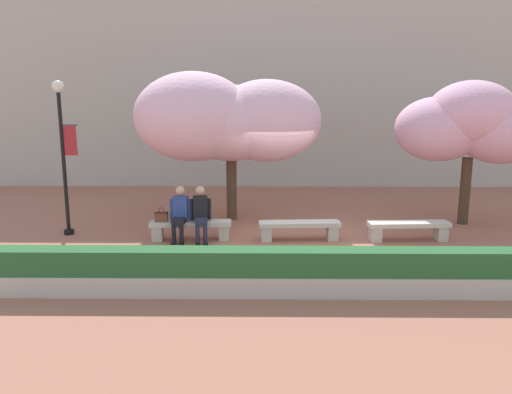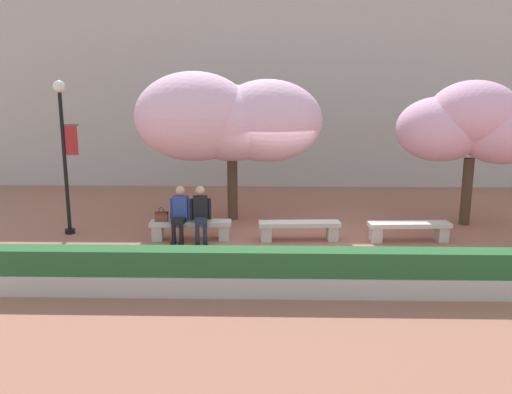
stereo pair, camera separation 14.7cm
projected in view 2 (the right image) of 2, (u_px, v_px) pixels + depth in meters
ground_plane at (299, 240)px, 11.81m from camera, size 100.00×100.00×0.00m
building_facade at (287, 74)px, 19.95m from camera, size 28.00×4.00×8.42m
stone_bench_west_end at (191, 227)px, 11.81m from camera, size 1.93×0.53×0.45m
stone_bench_near_west at (299, 228)px, 11.75m from camera, size 1.93×0.53×0.45m
stone_bench_center at (409, 228)px, 11.69m from camera, size 1.93×0.53×0.45m
person_seated_left at (180, 211)px, 11.68m from camera, size 0.51×0.70×1.29m
person_seated_right at (201, 211)px, 11.67m from camera, size 0.51×0.72×1.29m
handbag at (162, 216)px, 11.75m from camera, size 0.30×0.15×0.34m
cherry_tree_main at (228, 120)px, 13.17m from camera, size 4.91×3.13×3.98m
cherry_tree_secondary at (472, 125)px, 12.80m from camera, size 3.77×2.44×3.75m
lamp_post_with_banner at (64, 143)px, 11.94m from camera, size 0.54×0.28×3.71m
planter_hedge_foreground at (311, 273)px, 8.51m from camera, size 11.01×0.50×0.80m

